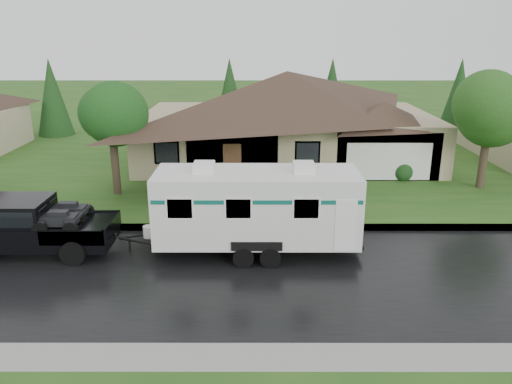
% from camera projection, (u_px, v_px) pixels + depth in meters
% --- Properties ---
extents(ground, '(140.00, 140.00, 0.00)m').
position_uv_depth(ground, '(254.00, 251.00, 19.31)').
color(ground, '#245119').
rests_on(ground, ground).
extents(road, '(140.00, 8.00, 0.01)m').
position_uv_depth(road, '(254.00, 275.00, 17.41)').
color(road, black).
rests_on(road, ground).
extents(curb, '(140.00, 0.50, 0.15)m').
position_uv_depth(curb, '(254.00, 227.00, 21.43)').
color(curb, gray).
rests_on(curb, ground).
extents(lawn, '(140.00, 26.00, 0.15)m').
position_uv_depth(lawn, '(255.00, 156.00, 33.56)').
color(lawn, '#245119').
rests_on(lawn, ground).
extents(house_main, '(19.44, 10.80, 6.90)m').
position_uv_depth(house_main, '(291.00, 106.00, 31.37)').
color(house_main, tan).
rests_on(house_main, lawn).
extents(tree_left_green, '(3.42, 3.42, 5.65)m').
position_uv_depth(tree_left_green, '(111.00, 117.00, 24.47)').
color(tree_left_green, '#382B1E').
rests_on(tree_left_green, lawn).
extents(tree_right_green, '(3.67, 3.67, 6.08)m').
position_uv_depth(tree_right_green, '(491.00, 108.00, 25.34)').
color(tree_right_green, '#382B1E').
rests_on(tree_right_green, lawn).
extents(shrub_row, '(13.60, 1.00, 1.00)m').
position_uv_depth(shrub_row, '(290.00, 171.00, 27.96)').
color(shrub_row, '#143814').
rests_on(shrub_row, lawn).
extents(pickup_truck, '(6.43, 2.44, 2.14)m').
position_uv_depth(pickup_truck, '(24.00, 224.00, 18.84)').
color(pickup_truck, black).
rests_on(pickup_truck, ground).
extents(travel_trailer, '(7.93, 2.79, 3.56)m').
position_uv_depth(travel_trailer, '(257.00, 206.00, 18.60)').
color(travel_trailer, silver).
rests_on(travel_trailer, ground).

